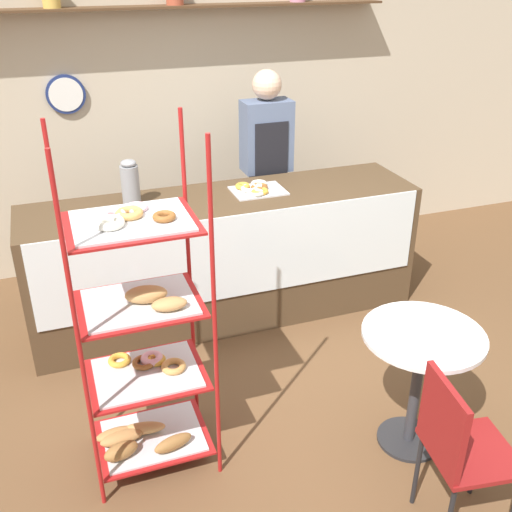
# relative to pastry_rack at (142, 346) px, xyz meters

# --- Properties ---
(ground_plane) EXTENTS (14.00, 14.00, 0.00)m
(ground_plane) POSITION_rel_pastry_rack_xyz_m (0.83, 0.24, -0.74)
(ground_plane) COLOR brown
(back_wall) EXTENTS (10.00, 0.30, 2.70)m
(back_wall) POSITION_rel_pastry_rack_xyz_m (0.83, 2.50, 0.63)
(back_wall) COLOR beige
(back_wall) RESTS_ON ground_plane
(display_counter) EXTENTS (2.86, 0.70, 0.97)m
(display_counter) POSITION_rel_pastry_rack_xyz_m (0.83, 1.29, -0.25)
(display_counter) COLOR #4C3823
(display_counter) RESTS_ON ground_plane
(pastry_rack) EXTENTS (0.64, 0.51, 1.87)m
(pastry_rack) POSITION_rel_pastry_rack_xyz_m (0.00, 0.00, 0.00)
(pastry_rack) COLOR #A51919
(pastry_rack) RESTS_ON ground_plane
(person_worker) EXTENTS (0.39, 0.23, 1.75)m
(person_worker) POSITION_rel_pastry_rack_xyz_m (1.35, 1.80, 0.23)
(person_worker) COLOR #282833
(person_worker) RESTS_ON ground_plane
(cafe_table) EXTENTS (0.65, 0.65, 0.75)m
(cafe_table) POSITION_rel_pastry_rack_xyz_m (1.41, -0.39, -0.18)
(cafe_table) COLOR #262628
(cafe_table) RESTS_ON ground_plane
(cafe_chair) EXTENTS (0.43, 0.43, 0.88)m
(cafe_chair) POSITION_rel_pastry_rack_xyz_m (1.24, -0.94, -0.20)
(cafe_chair) COLOR black
(cafe_chair) RESTS_ON ground_plane
(coffee_carafe) EXTENTS (0.12, 0.12, 0.32)m
(coffee_carafe) POSITION_rel_pastry_rack_xyz_m (0.20, 1.37, 0.39)
(coffee_carafe) COLOR gray
(coffee_carafe) RESTS_ON display_counter
(donut_tray_counter) EXTENTS (0.38, 0.30, 0.05)m
(donut_tray_counter) POSITION_rel_pastry_rack_xyz_m (1.09, 1.32, 0.25)
(donut_tray_counter) COLOR silver
(donut_tray_counter) RESTS_ON display_counter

